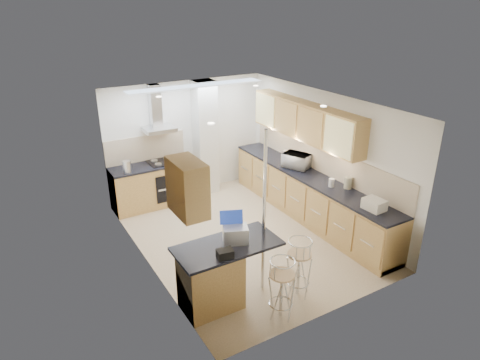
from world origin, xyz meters
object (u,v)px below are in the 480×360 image
microwave (297,161)px  bar_stool_near (281,289)px  bar_stool_end (299,268)px  laptop (235,234)px  bread_bin (374,204)px

microwave → bar_stool_near: microwave is taller
bar_stool_near → bar_stool_end: bearing=45.5°
laptop → bread_bin: bearing=16.8°
laptop → bar_stool_near: 0.96m
microwave → bread_bin: bearing=155.4°
laptop → bread_bin: laptop is taller
microwave → bread_bin: size_ratio=1.56×
bar_stool_near → bar_stool_end: (0.50, 0.26, 0.01)m
microwave → bread_bin: 2.13m
microwave → laptop: size_ratio=1.55×
microwave → bar_stool_end: size_ratio=0.57×
microwave → bar_stool_end: bearing=120.8°
bar_stool_near → bar_stool_end: bar_stool_end is taller
microwave → laptop: microwave is taller
microwave → bread_bin: (-0.06, -2.13, -0.06)m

